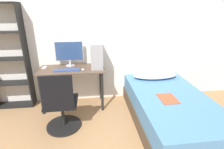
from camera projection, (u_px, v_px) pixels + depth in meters
wall_back at (100, 35)px, 3.18m from camera, size 8.00×0.05×2.50m
desk at (72, 75)px, 3.07m from camera, size 1.12×0.54×0.73m
office_chair at (61, 109)px, 2.53m from camera, size 0.52×0.52×0.92m
bed at (170, 110)px, 2.71m from camera, size 1.10×1.98×0.48m
pillow at (155, 75)px, 3.29m from camera, size 0.83×0.36×0.11m
magazine at (168, 99)px, 2.53m from camera, size 0.24×0.32×0.01m
monitor at (69, 52)px, 3.10m from camera, size 0.49×0.16×0.44m
keyboard at (67, 70)px, 2.92m from camera, size 0.43×0.12×0.02m
pc_tower at (96, 55)px, 3.05m from camera, size 0.20×0.41×0.43m
mouse at (83, 69)px, 2.95m from camera, size 0.06×0.09×0.02m
phone at (44, 67)px, 3.07m from camera, size 0.07×0.14×0.01m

